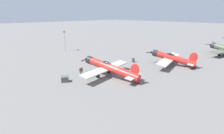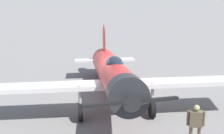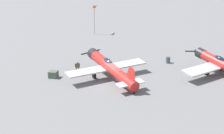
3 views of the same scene
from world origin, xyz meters
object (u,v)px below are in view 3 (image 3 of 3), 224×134
Objects in this scene: airplane_foreground at (110,67)px; ground_crew_mechanic at (77,66)px; fuel_drum at (168,60)px; airplane_mid_apron at (221,64)px; equipment_crate at (53,74)px; windsock_mast at (96,7)px.

airplane_foreground is 6.71× the size of ground_crew_mechanic.
airplane_foreground is at bearing -135.33° from ground_crew_mechanic.
airplane_mid_apron is at bearing 119.25° from fuel_drum.
fuel_drum is (-16.62, -0.16, 0.02)m from equipment_crate.
airplane_foreground is 14.43m from airplane_mid_apron.
equipment_crate is (20.46, -6.70, -1.02)m from airplane_mid_apron.
airplane_foreground is at bearing 18.32° from fuel_drum.
windsock_mast is (-9.72, -21.82, 4.11)m from ground_crew_mechanic.
ground_crew_mechanic reaches higher than equipment_crate.
equipment_crate is at bearing 53.45° from airplane_foreground.
airplane_foreground is 0.94× the size of airplane_mid_apron.
fuel_drum is (-13.35, 0.17, -0.56)m from ground_crew_mechanic.
airplane_mid_apron is 7.92m from fuel_drum.
windsock_mast reaches higher than airplane_foreground.
ground_crew_mechanic is at bearing -174.24° from equipment_crate.
ground_crew_mechanic is 24.24m from windsock_mast.
airplane_foreground is 10.77m from fuel_drum.
ground_crew_mechanic is at bearing -0.72° from fuel_drum.
airplane_foreground is at bearing 153.58° from equipment_crate.
fuel_drum is at bearing -81.82° from airplane_foreground.
airplane_mid_apron reaches higher than airplane_foreground.
airplane_mid_apron is 2.14× the size of windsock_mast.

